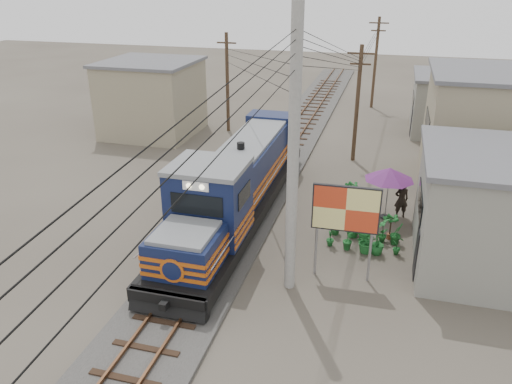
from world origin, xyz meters
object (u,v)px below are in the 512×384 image
(market_umbrella, at_px, (390,174))
(vendor, at_px, (401,200))
(billboard, at_px, (346,211))
(locomotive, at_px, (238,185))

(market_umbrella, distance_m, vendor, 1.52)
(billboard, bearing_deg, market_umbrella, 74.11)
(locomotive, bearing_deg, market_umbrella, 16.05)
(market_umbrella, bearing_deg, vendor, 23.33)
(billboard, distance_m, vendor, 6.60)
(locomotive, distance_m, market_umbrella, 7.03)
(billboard, distance_m, market_umbrella, 5.87)
(locomotive, height_order, vendor, locomotive)
(billboard, height_order, vendor, billboard)
(locomotive, relative_size, market_umbrella, 5.61)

